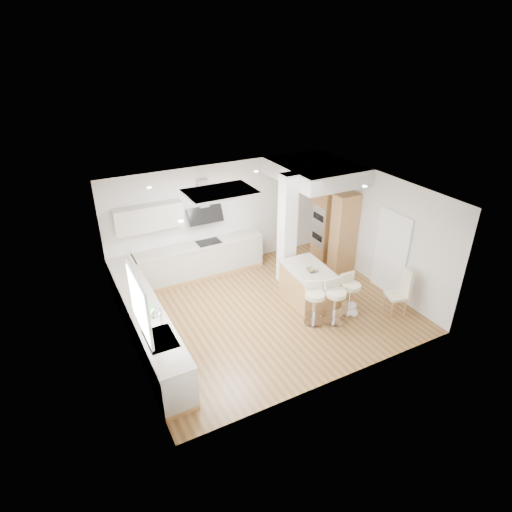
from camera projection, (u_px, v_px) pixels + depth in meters
ground at (267, 310)px, 9.75m from camera, size 6.00×6.00×0.00m
ceiling at (267, 310)px, 9.75m from camera, size 6.00×5.00×0.02m
wall_back at (221, 217)px, 11.06m from camera, size 6.00×0.04×2.80m
wall_left at (126, 291)px, 7.86m from camera, size 0.04×5.00×2.80m
wall_right at (376, 229)px, 10.34m from camera, size 0.04×5.00×2.80m
skylight at (220, 192)px, 8.61m from camera, size 4.10×2.10×0.06m
window_left at (139, 301)px, 7.04m from camera, size 0.06×1.28×1.07m
doorway_right at (391, 254)px, 10.04m from camera, size 0.05×1.00×2.10m
counter_left at (145, 322)px, 8.61m from camera, size 0.63×4.50×1.35m
counter_back at (193, 252)px, 10.80m from camera, size 3.62×0.63×2.50m
pillar at (287, 231)px, 10.28m from camera, size 0.35×0.35×2.80m
soffit at (316, 171)px, 10.51m from camera, size 1.78×2.20×0.40m
oven_column at (334, 227)px, 11.33m from camera, size 0.63×1.21×2.10m
peninsula at (307, 284)px, 9.99m from camera, size 0.98×1.41×0.89m
bar_stool_a at (314, 301)px, 9.09m from camera, size 0.58×0.58×0.98m
bar_stool_b at (335, 300)px, 9.11m from camera, size 0.48×0.48×1.01m
bar_stool_c at (350, 292)px, 9.42m from camera, size 0.43×0.43×0.97m
dining_chair at (401, 290)px, 9.46m from camera, size 0.51×0.51×1.06m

